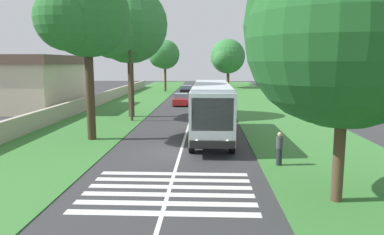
{
  "coord_description": "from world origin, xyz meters",
  "views": [
    {
      "loc": [
        -20.54,
        -1.53,
        5.16
      ],
      "look_at": [
        2.76,
        -0.54,
        1.6
      ],
      "focal_mm": 34.09,
      "sensor_mm": 36.0,
      "label": 1
    }
  ],
  "objects_px": {
    "trailing_car_1": "(207,94)",
    "roadside_tree_left_2": "(164,55)",
    "utility_pole": "(131,74)",
    "pedestrian": "(279,148)",
    "trailing_car_0": "(181,100)",
    "roadside_tree_left_0": "(126,27)",
    "roadside_tree_left_1": "(84,17)",
    "roadside_tree_right_2": "(340,32)",
    "trailing_car_2": "(186,90)",
    "roadside_tree_right_1": "(227,57)",
    "roadside_tree_right_0": "(228,53)",
    "roadside_building": "(28,82)",
    "coach_bus": "(211,107)"
  },
  "relations": [
    {
      "from": "trailing_car_1",
      "to": "roadside_tree_left_2",
      "type": "relative_size",
      "value": 0.48
    },
    {
      "from": "utility_pole",
      "to": "pedestrian",
      "type": "distance_m",
      "value": 17.32
    },
    {
      "from": "trailing_car_0",
      "to": "pedestrian",
      "type": "bearing_deg",
      "value": -165.31
    },
    {
      "from": "trailing_car_1",
      "to": "pedestrian",
      "type": "xyz_separation_m",
      "value": [
        -34.26,
        -3.62,
        0.24
      ]
    },
    {
      "from": "roadside_tree_left_0",
      "to": "roadside_tree_left_1",
      "type": "height_order",
      "value": "roadside_tree_left_0"
    },
    {
      "from": "trailing_car_0",
      "to": "roadside_tree_right_2",
      "type": "distance_m",
      "value": 32.11
    },
    {
      "from": "trailing_car_2",
      "to": "roadside_tree_left_2",
      "type": "relative_size",
      "value": 0.48
    },
    {
      "from": "roadside_tree_right_1",
      "to": "roadside_tree_right_2",
      "type": "xyz_separation_m",
      "value": [
        -60.75,
        -0.69,
        0.04
      ]
    },
    {
      "from": "roadside_tree_right_2",
      "to": "utility_pole",
      "type": "xyz_separation_m",
      "value": [
        18.43,
        11.21,
        -2.09
      ]
    },
    {
      "from": "trailing_car_0",
      "to": "roadside_tree_right_0",
      "type": "bearing_deg",
      "value": -11.47
    },
    {
      "from": "roadside_tree_left_2",
      "to": "roadside_building",
      "type": "distance_m",
      "value": 28.05
    },
    {
      "from": "roadside_tree_left_0",
      "to": "roadside_building",
      "type": "xyz_separation_m",
      "value": [
        5.83,
        12.44,
        -5.33
      ]
    },
    {
      "from": "roadside_tree_right_2",
      "to": "pedestrian",
      "type": "bearing_deg",
      "value": 11.2
    },
    {
      "from": "roadside_building",
      "to": "trailing_car_0",
      "type": "bearing_deg",
      "value": -76.02
    },
    {
      "from": "coach_bus",
      "to": "trailing_car_2",
      "type": "height_order",
      "value": "coach_bus"
    },
    {
      "from": "roadside_tree_left_0",
      "to": "pedestrian",
      "type": "distance_m",
      "value": 20.68
    },
    {
      "from": "roadside_tree_left_2",
      "to": "roadside_tree_right_2",
      "type": "height_order",
      "value": "roadside_tree_right_2"
    },
    {
      "from": "trailing_car_0",
      "to": "roadside_tree_left_1",
      "type": "height_order",
      "value": "roadside_tree_left_1"
    },
    {
      "from": "trailing_car_0",
      "to": "utility_pole",
      "type": "bearing_deg",
      "value": 164.12
    },
    {
      "from": "roadside_tree_left_0",
      "to": "roadside_tree_left_1",
      "type": "xyz_separation_m",
      "value": [
        -10.16,
        0.46,
        -0.35
      ]
    },
    {
      "from": "pedestrian",
      "to": "utility_pole",
      "type": "bearing_deg",
      "value": 37.03
    },
    {
      "from": "roadside_tree_left_1",
      "to": "utility_pole",
      "type": "distance_m",
      "value": 8.9
    },
    {
      "from": "trailing_car_2",
      "to": "roadside_building",
      "type": "distance_m",
      "value": 25.59
    },
    {
      "from": "roadside_tree_right_1",
      "to": "pedestrian",
      "type": "relative_size",
      "value": 5.73
    },
    {
      "from": "roadside_tree_left_1",
      "to": "roadside_tree_right_1",
      "type": "relative_size",
      "value": 1.12
    },
    {
      "from": "coach_bus",
      "to": "roadside_tree_left_2",
      "type": "height_order",
      "value": "roadside_tree_left_2"
    },
    {
      "from": "roadside_tree_right_2",
      "to": "trailing_car_2",
      "type": "bearing_deg",
      "value": 9.91
    },
    {
      "from": "trailing_car_1",
      "to": "trailing_car_2",
      "type": "relative_size",
      "value": 1.0
    },
    {
      "from": "roadside_tree_right_0",
      "to": "pedestrian",
      "type": "bearing_deg",
      "value": 179.11
    },
    {
      "from": "coach_bus",
      "to": "trailing_car_0",
      "type": "relative_size",
      "value": 2.6
    },
    {
      "from": "roadside_tree_left_1",
      "to": "roadside_tree_left_2",
      "type": "relative_size",
      "value": 1.21
    },
    {
      "from": "roadside_tree_right_1",
      "to": "roadside_tree_right_0",
      "type": "bearing_deg",
      "value": -5.07
    },
    {
      "from": "utility_pole",
      "to": "roadside_tree_left_0",
      "type": "bearing_deg",
      "value": 19.41
    },
    {
      "from": "trailing_car_2",
      "to": "roadside_tree_right_0",
      "type": "bearing_deg",
      "value": -19.41
    },
    {
      "from": "roadside_tree_left_0",
      "to": "pedestrian",
      "type": "relative_size",
      "value": 7.09
    },
    {
      "from": "coach_bus",
      "to": "trailing_car_1",
      "type": "bearing_deg",
      "value": 0.59
    },
    {
      "from": "utility_pole",
      "to": "roadside_building",
      "type": "xyz_separation_m",
      "value": [
        8.08,
        13.24,
        -1.11
      ]
    },
    {
      "from": "roadside_tree_left_2",
      "to": "roadside_tree_right_2",
      "type": "distance_m",
      "value": 52.97
    },
    {
      "from": "coach_bus",
      "to": "roadside_tree_right_1",
      "type": "height_order",
      "value": "roadside_tree_right_1"
    },
    {
      "from": "roadside_tree_left_2",
      "to": "roadside_tree_right_0",
      "type": "distance_m",
      "value": 21.28
    },
    {
      "from": "coach_bus",
      "to": "roadside_building",
      "type": "bearing_deg",
      "value": 52.95
    },
    {
      "from": "roadside_tree_right_1",
      "to": "roadside_tree_left_1",
      "type": "bearing_deg",
      "value": 166.81
    },
    {
      "from": "trailing_car_1",
      "to": "roadside_tree_left_0",
      "type": "distance_m",
      "value": 21.28
    },
    {
      "from": "roadside_tree_left_0",
      "to": "roadside_tree_left_1",
      "type": "bearing_deg",
      "value": 177.42
    },
    {
      "from": "roadside_building",
      "to": "roadside_tree_right_2",
      "type": "bearing_deg",
      "value": -137.32
    },
    {
      "from": "roadside_tree_right_1",
      "to": "utility_pole",
      "type": "relative_size",
      "value": 1.24
    },
    {
      "from": "roadside_tree_left_1",
      "to": "utility_pole",
      "type": "height_order",
      "value": "roadside_tree_left_1"
    },
    {
      "from": "coach_bus",
      "to": "utility_pole",
      "type": "relative_size",
      "value": 1.43
    },
    {
      "from": "trailing_car_1",
      "to": "roadside_tree_right_2",
      "type": "bearing_deg",
      "value": -173.32
    },
    {
      "from": "roadside_tree_right_0",
      "to": "roadside_tree_left_0",
      "type": "bearing_deg",
      "value": 165.99
    }
  ]
}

